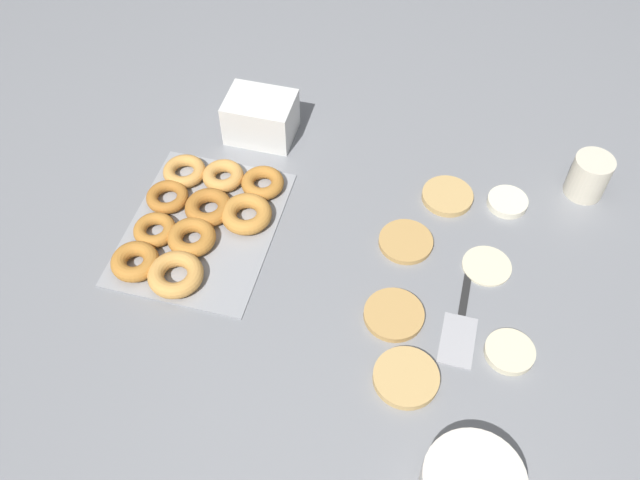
# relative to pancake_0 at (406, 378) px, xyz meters

# --- Properties ---
(ground_plane) EXTENTS (3.00, 3.00, 0.00)m
(ground_plane) POSITION_rel_pancake_0_xyz_m (-0.23, -0.09, -0.01)
(ground_plane) COLOR gray
(pancake_0) EXTENTS (0.11, 0.11, 0.01)m
(pancake_0) POSITION_rel_pancake_0_xyz_m (0.00, 0.00, 0.00)
(pancake_0) COLOR tan
(pancake_0) RESTS_ON ground_plane
(pancake_1) EXTENTS (0.09, 0.09, 0.01)m
(pancake_1) POSITION_rel_pancake_0_xyz_m (-0.09, 0.17, -0.00)
(pancake_1) COLOR beige
(pancake_1) RESTS_ON ground_plane
(pancake_2) EXTENTS (0.11, 0.11, 0.01)m
(pancake_2) POSITION_rel_pancake_0_xyz_m (-0.12, -0.04, -0.00)
(pancake_2) COLOR tan
(pancake_2) RESTS_ON ground_plane
(pancake_3) EXTENTS (0.11, 0.11, 0.01)m
(pancake_3) POSITION_rel_pancake_0_xyz_m (-0.43, 0.01, -0.00)
(pancake_3) COLOR tan
(pancake_3) RESTS_ON ground_plane
(pancake_4) EXTENTS (0.09, 0.09, 0.01)m
(pancake_4) POSITION_rel_pancake_0_xyz_m (-0.27, 0.11, -0.00)
(pancake_4) COLOR beige
(pancake_4) RESTS_ON ground_plane
(pancake_5) EXTENTS (0.11, 0.11, 0.01)m
(pancake_5) POSITION_rel_pancake_0_xyz_m (-0.29, -0.05, -0.00)
(pancake_5) COLOR tan
(pancake_5) RESTS_ON ground_plane
(pancake_6) EXTENTS (0.08, 0.08, 0.02)m
(pancake_6) POSITION_rel_pancake_0_xyz_m (-0.44, 0.13, 0.00)
(pancake_6) COLOR silver
(pancake_6) RESTS_ON ground_plane
(donut_tray) EXTENTS (0.37, 0.29, 0.04)m
(donut_tray) POSITION_rel_pancake_0_xyz_m (-0.23, -0.46, 0.01)
(donut_tray) COLOR #93969B
(donut_tray) RESTS_ON ground_plane
(container_stack) EXTENTS (0.11, 0.15, 0.10)m
(container_stack) POSITION_rel_pancake_0_xyz_m (-0.52, -0.42, 0.04)
(container_stack) COLOR white
(container_stack) RESTS_ON ground_plane
(paper_cup) EXTENTS (0.08, 0.08, 0.09)m
(paper_cup) POSITION_rel_pancake_0_xyz_m (-0.52, 0.28, 0.04)
(paper_cup) COLOR beige
(paper_cup) RESTS_ON ground_plane
(spatula) EXTENTS (0.23, 0.06, 0.01)m
(spatula) POSITION_rel_pancake_0_xyz_m (-0.12, 0.08, -0.00)
(spatula) COLOR black
(spatula) RESTS_ON ground_plane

